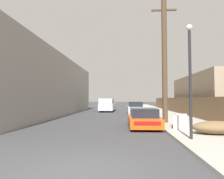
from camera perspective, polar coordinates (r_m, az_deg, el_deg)
name	(u,v)px	position (r m, az deg, el deg)	size (l,w,h in m)	color
ground_plane	(81,174)	(5.23, -8.86, -22.69)	(220.00, 220.00, 0.00)	#38383A
sidewalk_curb	(156,111)	(28.66, 12.41, -6.05)	(4.20, 63.00, 0.12)	#9E998E
discarded_fridge	(180,121)	(12.33, 18.98, -8.54)	(1.13, 1.76, 0.78)	white
parked_sports_car_red	(143,118)	(12.91, 8.88, -8.15)	(1.90, 4.47, 1.20)	#E05114
car_parked_mid	(135,108)	(24.07, 6.65, -5.31)	(1.87, 4.63, 1.44)	silver
pickup_truck	(107,105)	(27.84, -1.39, -4.46)	(2.08, 5.29, 1.82)	silver
utility_pole	(164,58)	(14.99, 14.76, 8.63)	(1.80, 0.37, 9.02)	#4C3826
street_lamp	(190,72)	(9.08, 21.42, 4.67)	(0.26, 0.26, 4.84)	#232326
brush_pile	(216,128)	(10.81, 27.55, -9.61)	(2.18, 1.23, 0.62)	brown
wooden_fence	(183,106)	(22.78, 19.66, -4.43)	(0.08, 37.06, 1.81)	brown
building_left_block	(35,86)	(23.21, -21.04, 0.85)	(7.00, 25.34, 6.27)	gray
building_right_house	(216,95)	(24.96, 27.62, -1.42)	(6.00, 13.14, 4.39)	gray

